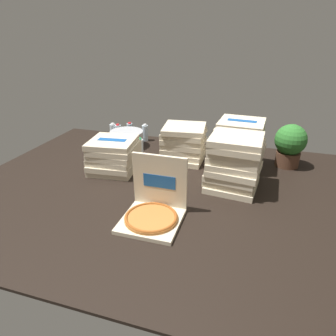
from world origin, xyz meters
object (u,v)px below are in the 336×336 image
Objects in this scene: ice_bucket at (127,139)px; water_bottle_4 at (113,132)px; water_bottle_5 at (130,131)px; pizza_stack_center_near at (235,162)px; open_pizza_box at (154,208)px; pizza_stack_right_near at (239,144)px; water_bottle_3 at (107,143)px; water_bottle_0 at (118,133)px; potted_plant at (290,144)px; water_bottle_1 at (145,133)px; pizza_stack_left_near at (184,143)px; pizza_stack_center_far at (114,155)px; water_bottle_2 at (140,148)px.

water_bottle_4 reaches higher than ice_bucket.
water_bottle_5 is (0.18, 0.08, 0.00)m from water_bottle_4.
pizza_stack_center_near reaches higher than water_bottle_5.
pizza_stack_right_near is at bearing 66.00° from open_pizza_box.
water_bottle_3 is at bearing -97.93° from water_bottle_5.
potted_plant reaches higher than water_bottle_0.
pizza_stack_right_near reaches higher than ice_bucket.
pizza_stack_center_near is at bearing -17.05° from water_bottle_3.
water_bottle_3 is at bearing -72.41° from water_bottle_4.
pizza_stack_center_near reaches higher than water_bottle_3.
pizza_stack_center_near is at bearing -37.92° from water_bottle_1.
potted_plant reaches higher than pizza_stack_left_near.
pizza_stack_center_far is 0.86m from water_bottle_4.
pizza_stack_left_near is 0.96× the size of pizza_stack_center_near.
pizza_stack_center_far is at bearing -66.81° from water_bottle_0.
pizza_stack_left_near reaches higher than water_bottle_5.
pizza_stack_center_near is 1.26× the size of ice_bucket.
water_bottle_1 is at bearing 91.67° from pizza_stack_center_far.
water_bottle_4 is at bearing 152.00° from pizza_stack_center_near.
water_bottle_0 is 1.84m from potted_plant.
ice_bucket is 0.30m from water_bottle_4.
water_bottle_0 is (-0.17, 0.15, 0.01)m from ice_bucket.
pizza_stack_center_far is 0.84m from water_bottle_1.
ice_bucket is (-1.21, 0.61, -0.13)m from pizza_stack_center_near.
pizza_stack_right_near is at bearing 1.01° from water_bottle_3.
water_bottle_5 is (0.06, 0.45, 0.00)m from water_bottle_3.
water_bottle_1 is 0.50m from water_bottle_3.
potted_plant is (1.72, -0.28, 0.12)m from water_bottle_5.
pizza_stack_left_near reaches higher than water_bottle_1.
water_bottle_4 is (-0.07, 0.02, 0.00)m from water_bottle_0.
pizza_stack_left_near is 0.69m from water_bottle_1.
ice_bucket is 1.83× the size of water_bottle_4.
pizza_stack_center_near is at bearing -28.00° from water_bottle_4.
water_bottle_2 is at bearing -176.85° from pizza_stack_right_near.
pizza_stack_right_near reaches higher than water_bottle_3.
water_bottle_1 is at bearing -3.82° from water_bottle_5.
open_pizza_box reaches higher than water_bottle_5.
potted_plant is (1.41, 0.20, 0.12)m from water_bottle_2.
water_bottle_5 reaches higher than ice_bucket.
pizza_stack_left_near reaches higher than water_bottle_4.
open_pizza_box reaches higher than water_bottle_3.
open_pizza_box reaches higher than ice_bucket.
potted_plant is at bearing 7.96° from water_bottle_2.
water_bottle_1 is at bearing 142.08° from pizza_stack_center_near.
ice_bucket is at bearing 137.16° from water_bottle_2.
open_pizza_box reaches higher than potted_plant.
pizza_stack_center_near is 1.36m from ice_bucket.
water_bottle_2 and water_bottle_5 have the same top height.
pizza_stack_center_far is at bearing -55.14° from water_bottle_3.
open_pizza_box is 1.15× the size of ice_bucket.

